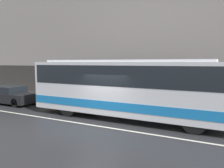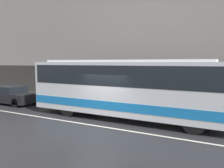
{
  "view_description": "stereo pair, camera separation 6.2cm",
  "coord_description": "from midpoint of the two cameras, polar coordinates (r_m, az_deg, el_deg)",
  "views": [
    {
      "loc": [
        5.48,
        -9.02,
        3.15
      ],
      "look_at": [
        -0.24,
        2.06,
        1.9
      ],
      "focal_mm": 35.0,
      "sensor_mm": 36.0,
      "label": 1
    },
    {
      "loc": [
        5.53,
        -8.99,
        3.15
      ],
      "look_at": [
        -0.24,
        2.06,
        1.9
      ],
      "focal_mm": 35.0,
      "sensor_mm": 36.0,
      "label": 2
    }
  ],
  "objects": [
    {
      "name": "ground_plane",
      "position": [
        11.02,
        -3.75,
        -10.88
      ],
      "size": [
        60.0,
        60.0,
        0.0
      ],
      "primitive_type": "plane",
      "color": "#262628"
    },
    {
      "name": "sidewalk",
      "position": [
        15.67,
        6.5,
        -5.58
      ],
      "size": [
        60.0,
        2.69,
        0.16
      ],
      "color": "gray",
      "rests_on": "ground_plane"
    },
    {
      "name": "building_facade",
      "position": [
        16.97,
        8.6,
        14.56
      ],
      "size": [
        60.0,
        0.35,
        11.95
      ],
      "color": "gray",
      "rests_on": "ground_plane"
    },
    {
      "name": "lane_stripe",
      "position": [
        11.01,
        -3.75,
        -10.86
      ],
      "size": [
        54.0,
        0.14,
        0.01
      ],
      "color": "beige",
      "rests_on": "ground_plane"
    },
    {
      "name": "transit_bus",
      "position": [
        12.21,
        3.39,
        -0.39
      ],
      "size": [
        10.94,
        2.6,
        3.28
      ],
      "color": "silver",
      "rests_on": "ground_plane"
    },
    {
      "name": "sedan_dark_behind",
      "position": [
        18.43,
        -24.86,
        -2.64
      ],
      "size": [
        4.43,
        1.89,
        1.33
      ],
      "color": "black",
      "rests_on": "ground_plane"
    },
    {
      "name": "pedestrian_waiting",
      "position": [
        14.78,
        9.3,
        -2.76
      ],
      "size": [
        0.36,
        0.36,
        1.75
      ],
      "color": "navy",
      "rests_on": "sidewalk"
    }
  ]
}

